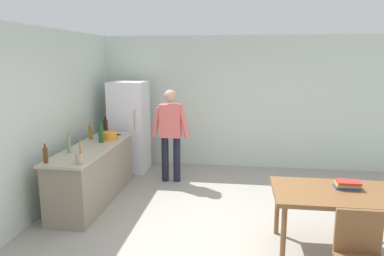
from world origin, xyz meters
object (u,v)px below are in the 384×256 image
Objects in this scene: bottle_beer_brown at (45,155)px; bottle_vinegar_tall at (69,144)px; utensil_jar at (80,158)px; person at (171,130)px; chair at (361,254)px; bottle_oil_amber at (91,132)px; bottle_wine_dark at (106,127)px; book_stack at (347,184)px; refrigerator at (130,127)px; bottle_wine_green at (101,134)px; cooking_pot at (109,135)px; dining_table at (334,198)px.

bottle_vinegar_tall is at bearing 81.84° from bottle_beer_brown.
bottle_vinegar_tall is (-0.39, 0.49, 0.06)m from utensil_jar.
person is 1.87× the size of chair.
bottle_oil_amber is (-0.05, 0.88, -0.02)m from bottle_vinegar_tall.
chair is 4.42m from bottle_oil_amber.
bottle_oil_amber is 0.82× the size of bottle_wine_dark.
bottle_vinegar_tall is at bearing 171.79° from book_stack.
bottle_wine_dark is (-0.17, -0.82, 0.15)m from refrigerator.
utensil_jar is at bearing -81.48° from bottle_wine_green.
bottle_vinegar_tall is 3.78m from book_stack.
bottle_wine_dark reaches higher than bottle_vinegar_tall.
person is 6.07× the size of bottle_oil_amber.
person reaches higher than bottle_vinegar_tall.
chair is 2.68× the size of bottle_wine_dark.
bottle_wine_green is (0.22, 0.68, 0.01)m from bottle_vinegar_tall.
chair is at bearing -34.63° from bottle_wine_green.
cooking_pot is at bearing 157.05° from book_stack.
utensil_jar reaches higher than chair.
bottle_vinegar_tall reaches higher than bottle_oil_amber.
bottle_vinegar_tall reaches higher than book_stack.
bottle_oil_amber is (-3.61, 1.54, 0.34)m from dining_table.
bottle_beer_brown is at bearing 179.56° from book_stack.
refrigerator is 2.53m from utensil_jar.
bottle_wine_dark reaches higher than utensil_jar.
book_stack is at bearing -22.95° from cooking_pot.
bottle_wine_dark reaches higher than cooking_pot.
refrigerator is 1.98× the size of chair.
bottle_vinegar_tall is at bearing -86.88° from bottle_oil_amber.
bottle_wine_green is at bearing 160.91° from book_stack.
utensil_jar is at bearing -51.43° from bottle_vinegar_tall.
bottle_wine_dark is at bearing 100.01° from utensil_jar.
person reaches higher than utensil_jar.
bottle_oil_amber is at bearing 88.96° from bottle_beer_brown.
chair is at bearing -48.03° from refrigerator.
bottle_oil_amber reaches higher than bottle_beer_brown.
utensil_jar is at bearing -72.19° from bottle_oil_amber.
chair is 4.10m from bottle_wine_green.
person is 2.14m from utensil_jar.
dining_table is at bearing -25.79° from cooking_pot.
cooking_pot is 1.43× the size of bottle_oil_amber.
bottle_beer_brown is at bearing 177.55° from dining_table.
bottle_wine_green reaches higher than cooking_pot.
refrigerator is 6.48× the size of book_stack.
bottle_wine_dark is (-1.12, -0.27, 0.07)m from person.
person is 5.00× the size of bottle_wine_green.
bottle_wine_green is at bearing 152.41° from chair.
bottle_vinegar_tall is 1.23× the size of bottle_beer_brown.
bottle_vinegar_tall is at bearing 169.44° from dining_table.
bottle_wine_dark is (-3.47, 1.88, 0.37)m from dining_table.
bottle_wine_green is (-3.35, 1.34, 0.37)m from dining_table.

